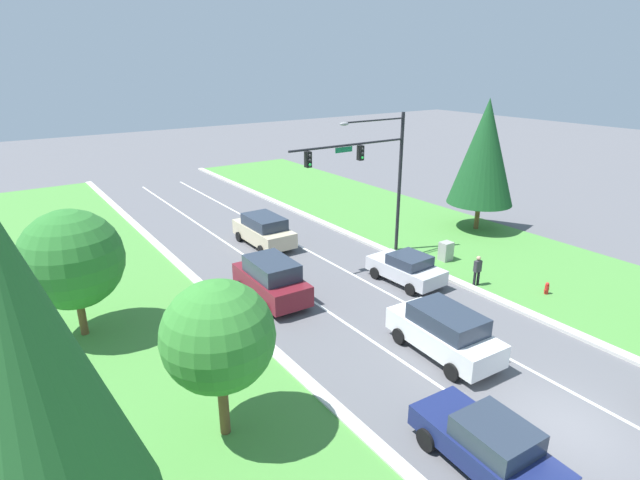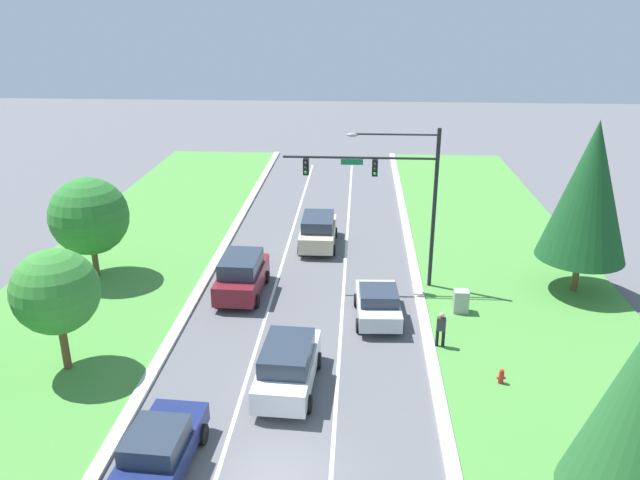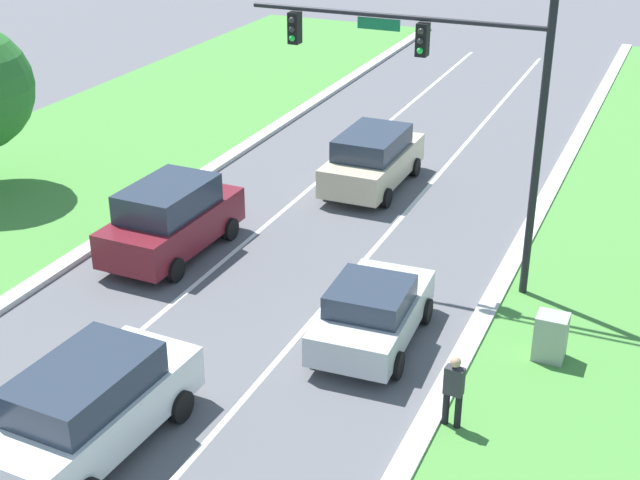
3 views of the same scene
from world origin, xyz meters
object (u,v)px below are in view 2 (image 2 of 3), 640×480
object	(u,v)px
pedestrian	(441,328)
oak_far_left_tree	(56,292)
fire_hydrant	(501,377)
oak_near_left_tree	(89,216)
burgundy_suv	(242,275)
utility_cabinet	(461,302)
conifer_near_right_tree	(589,191)
white_suv	(288,365)
traffic_signal_mast	(393,184)
champagne_suv	(318,230)
silver_sedan	(378,303)
navy_sedan	(159,449)

from	to	relation	value
pedestrian	oak_far_left_tree	distance (m)	15.72
fire_hydrant	oak_near_left_tree	distance (m)	21.90
burgundy_suv	utility_cabinet	size ratio (longest dim) A/B	4.00
pedestrian	conifer_near_right_tree	distance (m)	10.67
white_suv	oak_far_left_tree	world-z (taller)	oak_far_left_tree
pedestrian	fire_hydrant	distance (m)	3.43
traffic_signal_mast	utility_cabinet	bearing A→B (deg)	-41.37
champagne_suv	conifer_near_right_tree	distance (m)	15.35
silver_sedan	navy_sedan	bearing A→B (deg)	-126.42
utility_cabinet	silver_sedan	bearing A→B (deg)	-168.09
champagne_suv	oak_far_left_tree	bearing A→B (deg)	-122.87
champagne_suv	fire_hydrant	bearing A→B (deg)	-60.85
champagne_suv	oak_far_left_tree	size ratio (longest dim) A/B	0.94
conifer_near_right_tree	white_suv	bearing A→B (deg)	-145.37
white_suv	utility_cabinet	bearing A→B (deg)	44.44
silver_sedan	oak_far_left_tree	bearing A→B (deg)	-160.69
champagne_suv	fire_hydrant	distance (m)	16.53
burgundy_suv	navy_sedan	bearing A→B (deg)	-89.53
traffic_signal_mast	oak_far_left_tree	world-z (taller)	traffic_signal_mast
white_suv	fire_hydrant	bearing A→B (deg)	7.83
champagne_suv	utility_cabinet	bearing A→B (deg)	-48.94
traffic_signal_mast	pedestrian	world-z (taller)	traffic_signal_mast
traffic_signal_mast	oak_near_left_tree	xyz separation A→B (m)	(-15.73, 0.04, -2.04)
silver_sedan	pedestrian	bearing A→B (deg)	-46.00
burgundy_suv	oak_near_left_tree	size ratio (longest dim) A/B	0.85
traffic_signal_mast	oak_near_left_tree	bearing A→B (deg)	179.86
traffic_signal_mast	champagne_suv	world-z (taller)	traffic_signal_mast
burgundy_suv	conifer_near_right_tree	world-z (taller)	conifer_near_right_tree
utility_cabinet	oak_near_left_tree	world-z (taller)	oak_near_left_tree
oak_near_left_tree	conifer_near_right_tree	bearing A→B (deg)	-0.33
champagne_suv	fire_hydrant	size ratio (longest dim) A/B	6.96
pedestrian	oak_far_left_tree	size ratio (longest dim) A/B	0.33
champagne_suv	oak_near_left_tree	xyz separation A→B (m)	(-11.64, -5.47, 2.50)
silver_sedan	conifer_near_right_tree	size ratio (longest dim) A/B	0.48
conifer_near_right_tree	oak_far_left_tree	distance (m)	24.52
burgundy_suv	conifer_near_right_tree	size ratio (longest dim) A/B	0.53
traffic_signal_mast	navy_sedan	size ratio (longest dim) A/B	1.82
navy_sedan	utility_cabinet	bearing A→B (deg)	49.25
traffic_signal_mast	fire_hydrant	xyz separation A→B (m)	(4.02, -8.88, -5.19)
navy_sedan	pedestrian	size ratio (longest dim) A/B	2.71
navy_sedan	oak_far_left_tree	size ratio (longest dim) A/B	0.88
conifer_near_right_tree	oak_far_left_tree	world-z (taller)	conifer_near_right_tree
burgundy_suv	fire_hydrant	world-z (taller)	burgundy_suv
traffic_signal_mast	oak_near_left_tree	distance (m)	15.86
white_suv	burgundy_suv	bearing A→B (deg)	114.79
burgundy_suv	white_suv	size ratio (longest dim) A/B	0.97
white_suv	navy_sedan	world-z (taller)	white_suv
champagne_suv	conifer_near_right_tree	size ratio (longest dim) A/B	0.55
navy_sedan	champagne_suv	distance (m)	20.28
champagne_suv	oak_far_left_tree	xyz separation A→B (m)	(-9.22, -14.40, 2.49)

